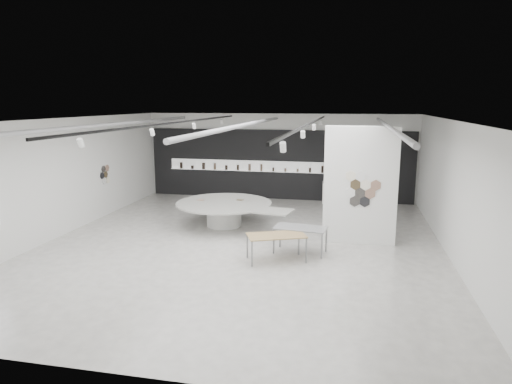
% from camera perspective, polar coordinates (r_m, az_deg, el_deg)
% --- Properties ---
extents(room, '(12.02, 14.02, 3.82)m').
position_cam_1_polar(room, '(13.62, -2.27, 1.76)').
color(room, beige).
rests_on(room, ground).
extents(back_wall_display, '(11.80, 0.27, 3.10)m').
position_cam_1_polar(back_wall_display, '(20.42, 2.53, 3.41)').
color(back_wall_display, black).
rests_on(back_wall_display, ground).
extents(partition_column, '(2.20, 0.38, 3.60)m').
position_cam_1_polar(partition_column, '(14.25, 12.90, 0.78)').
color(partition_column, white).
rests_on(partition_column, ground).
extents(display_island, '(4.52, 3.91, 0.86)m').
position_cam_1_polar(display_island, '(16.04, -3.82, -2.34)').
color(display_island, white).
rests_on(display_island, ground).
extents(sample_table_wood, '(1.76, 1.34, 0.74)m').
position_cam_1_polar(sample_table_wood, '(12.53, 2.56, -5.62)').
color(sample_table_wood, '#A28354').
rests_on(sample_table_wood, ground).
extents(sample_table_stone, '(1.57, 0.93, 0.76)m').
position_cam_1_polar(sample_table_stone, '(13.23, 5.57, -4.68)').
color(sample_table_stone, gray).
rests_on(sample_table_stone, ground).
extents(kitchen_counter, '(1.66, 0.67, 1.30)m').
position_cam_1_polar(kitchen_counter, '(19.93, 10.66, -0.09)').
color(kitchen_counter, white).
rests_on(kitchen_counter, ground).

